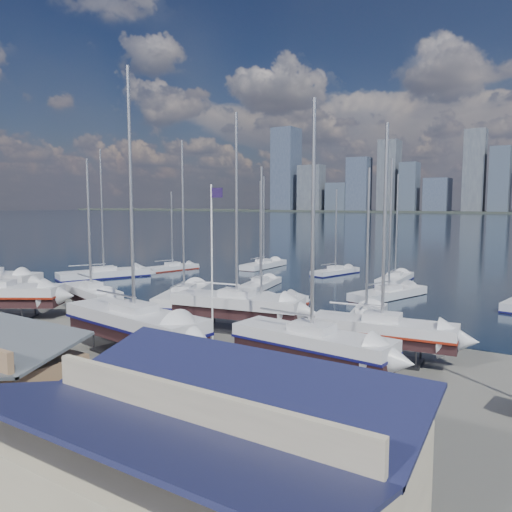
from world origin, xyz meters
The scene contains 20 objects.
ground centered at (0.00, -10.00, 0.00)m, with size 1400.00×1400.00×0.00m, color #605E59.
shed_blue centered at (16.00, -26.00, 2.42)m, with size 13.65×9.45×4.71m.
sailboat_cradle_2 centered at (-12.11, -7.28, 2.00)m, with size 9.18×5.05×14.55m.
sailboat_cradle_3 centered at (0.74, -14.04, 2.25)m, with size 12.55×5.07×19.44m.
sailboat_cradle_4 centered at (2.87, -4.76, 2.16)m, with size 11.25×4.91×17.63m.
sailboat_cradle_5 centered at (12.99, -11.35, 2.10)m, with size 10.42×3.68×16.48m.
sailboat_cradle_6 centered at (15.48, -5.91, 2.05)m, with size 9.88×3.79×15.60m.
sailboat_moored_0 centered at (-29.57, 8.93, 0.31)m, with size 8.34×12.87×18.74m.
sailboat_moored_1 centered at (-27.00, 20.25, 0.31)m, with size 4.42×8.92×12.85m.
sailboat_moored_2 centered at (-16.56, 30.55, 0.32)m, with size 3.08×10.34×15.54m.
sailboat_moored_3 centered at (-9.72, 3.15, 0.31)m, with size 7.85×12.35×17.94m.
sailboat_moored_4 centered at (-6.66, 13.89, 0.32)m, with size 4.41×9.48×13.81m.
sailboat_moored_5 centered at (-3.65, 29.86, 0.31)m, with size 4.58×9.10×13.11m.
sailboat_moored_6 centered at (-0.54, 4.43, 0.31)m, with size 7.12×9.99×14.74m.
sailboat_moored_7 centered at (8.85, 15.96, 0.32)m, with size 6.09×11.03×16.05m.
sailboat_moored_8 centered at (6.04, 27.36, 0.31)m, with size 3.37×10.14×14.94m.
sailboat_moored_9 centered at (10.69, 4.07, 0.32)m, with size 4.43×9.70×14.15m.
car_c centered at (-3.70, -20.43, 0.76)m, with size 2.52×5.47×1.52m, color gray.
car_d centered at (4.79, -21.82, 0.78)m, with size 2.19×5.40×1.57m, color gray.
flagpole centered at (4.06, -9.46, 6.78)m, with size 1.04×0.12×11.80m.
Camera 1 is at (26.06, -37.78, 10.44)m, focal length 35.00 mm.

